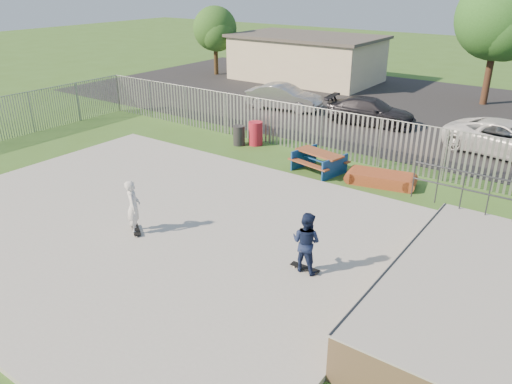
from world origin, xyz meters
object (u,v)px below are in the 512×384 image
Objects in this scene: picnic_table at (319,162)px; tree_left at (215,29)px; trash_bin_grey at (239,135)px; car_dark at (371,111)px; car_white at (508,139)px; tree_mid at (499,18)px; car_silver at (284,97)px; skater_white at (133,207)px; funbox at (381,179)px; skater_navy at (306,242)px; trash_bin_red at (255,133)px.

picnic_table is 0.43× the size of tree_left.
trash_bin_grey is 7.48m from car_dark.
car_white is 0.71× the size of tree_mid.
car_silver reaches higher than picnic_table.
car_white reaches higher than car_dark.
trash_bin_grey is (-4.59, 0.84, 0.04)m from picnic_table.
tree_left is 26.36m from skater_white.
car_white is 3.20× the size of skater_white.
trash_bin_grey is (-7.07, 0.62, 0.23)m from funbox.
picnic_table is 0.95× the size of funbox.
car_white is at bearing -18.44° from tree_left.
car_dark is at bearing 62.91° from trash_bin_grey.
skater_white is at bearing 12.29° from skater_navy.
funbox is 7.10m from trash_bin_grey.
picnic_table is 2.04× the size of trash_bin_red.
car_white is 13.20m from skater_navy.
picnic_table is 8.03m from skater_white.
picnic_table is 0.47× the size of car_dark.
tree_left is (-16.74, 13.74, 3.00)m from picnic_table.
trash_bin_red is 1.20× the size of trash_bin_grey.
car_dark is 2.84× the size of skater_white.
trash_bin_grey is 0.18× the size of tree_left.
tree_mid is 22.63m from skater_navy.
tree_mid is at bearing -56.54° from skater_white.
tree_left reaches higher than car_silver.
picnic_table is at bearing 148.02° from car_white.
car_silver is at bearing -138.17° from tree_mid.
trash_bin_red is at bearing -168.54° from car_silver.
car_silver is 12.80m from tree_mid.
skater_white reaches higher than trash_bin_red.
car_dark is 9.83m from tree_mid.
skater_navy is (0.81, -22.27, -3.95)m from tree_mid.
skater_navy is (3.34, -6.70, 0.55)m from picnic_table.
funbox is at bearing -9.44° from trash_bin_red.
skater_navy reaches higher than car_white.
picnic_table is 16.40m from tree_mid.
trash_bin_grey reaches higher than funbox.
skater_navy reaches higher than car_dark.
trash_bin_red is 0.23× the size of car_dark.
tree_left is at bearing 132.54° from funbox.
tree_left is at bearing -11.36° from skater_white.
skater_white is at bearing -173.33° from car_silver.
trash_bin_red is 6.69m from car_silver.
trash_bin_red is at bearing -114.56° from tree_mid.
tree_mid is (2.53, 15.57, 4.50)m from picnic_table.
funbox is 23.73m from tree_left.
funbox is 1.42× the size of skater_navy.
trash_bin_red is 0.15× the size of tree_mid.
trash_bin_red is (-4.00, 1.29, 0.13)m from picnic_table.
funbox is at bearing -159.62° from car_dark.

